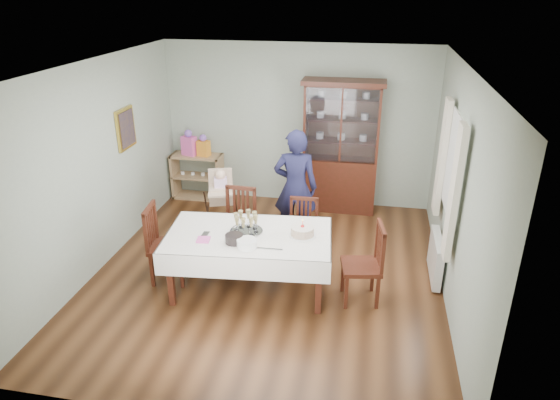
% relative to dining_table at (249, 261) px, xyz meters
% --- Properties ---
extents(floor, '(5.00, 5.00, 0.00)m').
position_rel_dining_table_xyz_m(floor, '(0.15, 0.38, -0.38)').
color(floor, '#593319').
rests_on(floor, ground).
extents(room_shell, '(5.00, 5.00, 5.00)m').
position_rel_dining_table_xyz_m(room_shell, '(0.15, 0.91, 1.32)').
color(room_shell, '#9EAA99').
rests_on(room_shell, floor).
extents(dining_table, '(2.10, 1.33, 0.76)m').
position_rel_dining_table_xyz_m(dining_table, '(0.00, 0.00, 0.00)').
color(dining_table, '#461911').
rests_on(dining_table, floor).
extents(china_cabinet, '(1.30, 0.48, 2.18)m').
position_rel_dining_table_xyz_m(china_cabinet, '(0.90, 2.64, 0.74)').
color(china_cabinet, '#461911').
rests_on(china_cabinet, floor).
extents(sideboard, '(0.90, 0.38, 0.80)m').
position_rel_dining_table_xyz_m(sideboard, '(-1.60, 2.66, 0.02)').
color(sideboard, tan).
rests_on(sideboard, floor).
extents(picture_frame, '(0.04, 0.48, 0.58)m').
position_rel_dining_table_xyz_m(picture_frame, '(-2.07, 1.18, 1.27)').
color(picture_frame, gold).
rests_on(picture_frame, room_shell).
extents(window, '(0.04, 1.02, 1.22)m').
position_rel_dining_table_xyz_m(window, '(2.37, 0.68, 1.17)').
color(window, white).
rests_on(window, room_shell).
extents(curtain_left, '(0.07, 0.30, 1.55)m').
position_rel_dining_table_xyz_m(curtain_left, '(2.31, 0.06, 1.07)').
color(curtain_left, silver).
rests_on(curtain_left, room_shell).
extents(curtain_right, '(0.07, 0.30, 1.55)m').
position_rel_dining_table_xyz_m(curtain_right, '(2.31, 1.30, 1.07)').
color(curtain_right, silver).
rests_on(curtain_right, room_shell).
extents(radiator, '(0.10, 0.80, 0.55)m').
position_rel_dining_table_xyz_m(radiator, '(2.31, 0.68, -0.08)').
color(radiator, white).
rests_on(radiator, floor).
extents(chair_far_left, '(0.47, 0.47, 1.01)m').
position_rel_dining_table_xyz_m(chair_far_left, '(-0.34, 0.70, -0.09)').
color(chair_far_left, '#461911').
rests_on(chair_far_left, floor).
extents(chair_far_right, '(0.42, 0.42, 0.90)m').
position_rel_dining_table_xyz_m(chair_far_right, '(0.55, 0.76, -0.12)').
color(chair_far_right, '#461911').
rests_on(chair_far_right, floor).
extents(chair_end_left, '(0.51, 0.51, 1.03)m').
position_rel_dining_table_xyz_m(chair_end_left, '(-1.07, 0.01, -0.08)').
color(chair_end_left, '#461911').
rests_on(chair_end_left, floor).
extents(chair_end_right, '(0.52, 0.52, 1.00)m').
position_rel_dining_table_xyz_m(chair_end_right, '(1.39, 0.00, -0.09)').
color(chair_end_right, '#461911').
rests_on(chair_end_right, floor).
extents(woman, '(0.65, 0.45, 1.72)m').
position_rel_dining_table_xyz_m(woman, '(0.36, 1.34, 0.48)').
color(woman, '#161632').
rests_on(woman, floor).
extents(high_chair, '(0.60, 0.60, 1.07)m').
position_rel_dining_table_xyz_m(high_chair, '(-0.75, 1.31, 0.03)').
color(high_chair, black).
rests_on(high_chair, floor).
extents(champagne_tray, '(0.41, 0.41, 0.25)m').
position_rel_dining_table_xyz_m(champagne_tray, '(-0.04, 0.05, 0.45)').
color(champagne_tray, silver).
rests_on(champagne_tray, dining_table).
extents(birthday_cake, '(0.32, 0.32, 0.22)m').
position_rel_dining_table_xyz_m(birthday_cake, '(0.65, 0.08, 0.43)').
color(birthday_cake, white).
rests_on(birthday_cake, dining_table).
extents(plate_stack_dark, '(0.24, 0.24, 0.10)m').
position_rel_dining_table_xyz_m(plate_stack_dark, '(-0.11, -0.23, 0.43)').
color(plate_stack_dark, black).
rests_on(plate_stack_dark, dining_table).
extents(plate_stack_white, '(0.31, 0.31, 0.10)m').
position_rel_dining_table_xyz_m(plate_stack_white, '(0.06, -0.32, 0.42)').
color(plate_stack_white, white).
rests_on(plate_stack_white, dining_table).
extents(napkin_stack, '(0.17, 0.17, 0.02)m').
position_rel_dining_table_xyz_m(napkin_stack, '(-0.49, -0.25, 0.39)').
color(napkin_stack, '#E956AF').
rests_on(napkin_stack, dining_table).
extents(cutlery, '(0.10, 0.14, 0.01)m').
position_rel_dining_table_xyz_m(cutlery, '(-0.54, -0.10, 0.38)').
color(cutlery, silver).
rests_on(cutlery, dining_table).
extents(cake_knife, '(0.31, 0.04, 0.01)m').
position_rel_dining_table_xyz_m(cake_knife, '(0.32, -0.32, 0.38)').
color(cake_knife, silver).
rests_on(cake_knife, dining_table).
extents(gift_bag_pink, '(0.28, 0.22, 0.45)m').
position_rel_dining_table_xyz_m(gift_bag_pink, '(-1.71, 2.64, 0.61)').
color(gift_bag_pink, '#E956AF').
rests_on(gift_bag_pink, sideboard).
extents(gift_bag_orange, '(0.23, 0.19, 0.38)m').
position_rel_dining_table_xyz_m(gift_bag_orange, '(-1.45, 2.64, 0.58)').
color(gift_bag_orange, orange).
rests_on(gift_bag_orange, sideboard).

